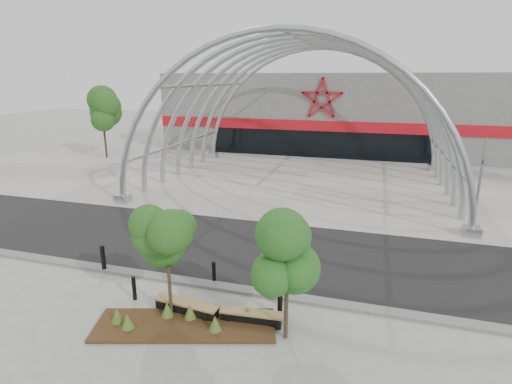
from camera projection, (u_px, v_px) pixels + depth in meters
name	position (u px, v px, depth m)	size (l,w,h in m)	color
ground	(226.00, 285.00, 15.25)	(140.00, 140.00, 0.00)	gray
road	(253.00, 249.00, 18.47)	(140.00, 7.00, 0.02)	black
forecourt	(300.00, 184.00, 29.51)	(60.00, 17.00, 0.04)	#A39D92
kerb	(224.00, 287.00, 15.00)	(60.00, 0.50, 0.12)	slate
arena_building	(330.00, 110.00, 44.94)	(34.00, 15.24, 8.00)	slate
vault_canopy	(300.00, 184.00, 29.51)	(20.80, 15.80, 20.36)	#9EA3A8
planting_bed	(183.00, 322.00, 12.71)	(5.95, 3.29, 0.60)	#332311
signal_pole	(479.00, 185.00, 19.61)	(0.19, 0.69, 4.85)	gray
street_tree_0	(167.00, 245.00, 12.55)	(1.56, 1.56, 3.57)	#302617
street_tree_1	(287.00, 258.00, 11.45)	(1.57, 1.57, 3.72)	black
bench_0	(187.00, 308.00, 13.32)	(2.31, 0.73, 0.48)	black
bench_1	(251.00, 318.00, 12.84)	(2.06, 0.60, 0.43)	black
bollard_0	(103.00, 258.00, 16.20)	(0.18, 0.18, 1.12)	black
bollard_1	(134.00, 288.00, 14.16)	(0.14, 0.14, 0.90)	black
bollard_2	(214.00, 273.00, 15.30)	(0.14, 0.14, 0.87)	black
bollard_3	(281.00, 293.00, 13.77)	(0.16, 0.16, 0.99)	black
bollard_4	(280.00, 303.00, 13.11)	(0.17, 0.17, 1.03)	black
bg_tree_0	(102.00, 110.00, 37.82)	(3.00, 3.00, 6.45)	black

